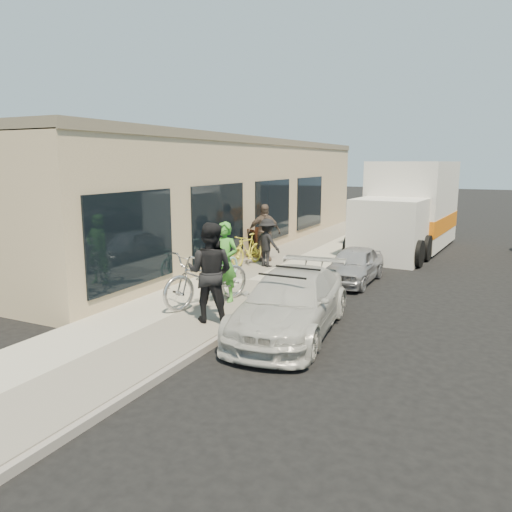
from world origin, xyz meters
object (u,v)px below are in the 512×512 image
(cruiser_bike_b, at_px, (221,264))
(cruiser_bike_c, at_px, (247,250))
(sedan_white, at_px, (291,303))
(sedan_silver, at_px, (354,265))
(moving_truck, at_px, (409,211))
(bike_rack, at_px, (222,256))
(tandem_bike, at_px, (208,278))
(woman_rider, at_px, (225,262))
(cruiser_bike_a, at_px, (219,259))
(sandwich_board, at_px, (254,242))
(bystander_b, at_px, (264,233))
(bystander_a, at_px, (267,243))
(man_standing, at_px, (210,272))

(cruiser_bike_b, height_order, cruiser_bike_c, cruiser_bike_c)
(cruiser_bike_b, bearing_deg, sedan_white, -34.75)
(sedan_silver, distance_m, moving_truck, 6.37)
(bike_rack, height_order, tandem_bike, tandem_bike)
(tandem_bike, bearing_deg, moving_truck, 95.05)
(moving_truck, bearing_deg, tandem_bike, -100.16)
(sedan_silver, bearing_deg, tandem_bike, -117.14)
(woman_rider, height_order, cruiser_bike_a, woman_rider)
(sandwich_board, distance_m, bystander_b, 0.86)
(sedan_white, height_order, bystander_b, bystander_b)
(bike_rack, xyz_separation_m, bystander_a, (0.79, 1.47, 0.23))
(bike_rack, distance_m, bystander_a, 1.69)
(man_standing, height_order, cruiser_bike_c, man_standing)
(cruiser_bike_b, bearing_deg, tandem_bike, -60.41)
(man_standing, relative_size, cruiser_bike_a, 1.24)
(moving_truck, xyz_separation_m, cruiser_bike_a, (-3.96, -7.77, -0.86))
(cruiser_bike_c, bearing_deg, man_standing, -62.91)
(bike_rack, relative_size, cruiser_bike_a, 0.53)
(woman_rider, distance_m, cruiser_bike_c, 4.18)
(bystander_b, bearing_deg, tandem_bike, -114.61)
(sedan_silver, relative_size, bystander_b, 1.59)
(woman_rider, relative_size, cruiser_bike_b, 1.14)
(woman_rider, height_order, bystander_b, bystander_b)
(bike_rack, distance_m, moving_truck, 8.53)
(woman_rider, bearing_deg, sedan_white, -23.77)
(cruiser_bike_a, bearing_deg, tandem_bike, -84.97)
(sedan_white, bearing_deg, sedan_silver, 83.96)
(tandem_bike, xyz_separation_m, cruiser_bike_b, (-0.98, 2.29, -0.20))
(sedan_silver, xyz_separation_m, cruiser_bike_b, (-3.23, -1.87, 0.07))
(sedan_white, distance_m, cruiser_bike_c, 6.03)
(sedan_white, xyz_separation_m, cruiser_bike_a, (-3.52, 3.21, 0.03))
(sedan_white, distance_m, cruiser_bike_a, 4.76)
(bystander_b, bearing_deg, man_standing, -110.51)
(sedan_silver, xyz_separation_m, bystander_a, (-2.82, 0.29, 0.39))
(sedan_white, height_order, man_standing, man_standing)
(sandwich_board, relative_size, moving_truck, 0.14)
(sedan_silver, relative_size, woman_rider, 1.60)
(man_standing, distance_m, cruiser_bike_b, 3.70)
(sedan_white, relative_size, sedan_silver, 1.47)
(sedan_white, xyz_separation_m, moving_truck, (0.45, 10.98, 0.89))
(sandwich_board, xyz_separation_m, cruiser_bike_b, (0.66, -3.45, -0.07))
(moving_truck, height_order, cruiser_bike_a, moving_truck)
(tandem_bike, distance_m, cruiser_bike_b, 2.50)
(bike_rack, xyz_separation_m, cruiser_bike_c, (0.12, 1.40, -0.03))
(man_standing, xyz_separation_m, cruiser_bike_c, (-1.89, 5.35, -0.52))
(cruiser_bike_b, bearing_deg, woman_rider, -51.03)
(bystander_a, xyz_separation_m, bystander_b, (-0.50, 0.82, 0.18))
(woman_rider, xyz_separation_m, bystander_b, (-1.24, 4.81, 0.00))
(man_standing, xyz_separation_m, bystander_b, (-1.72, 6.25, -0.08))
(sedan_silver, distance_m, bystander_a, 2.86)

